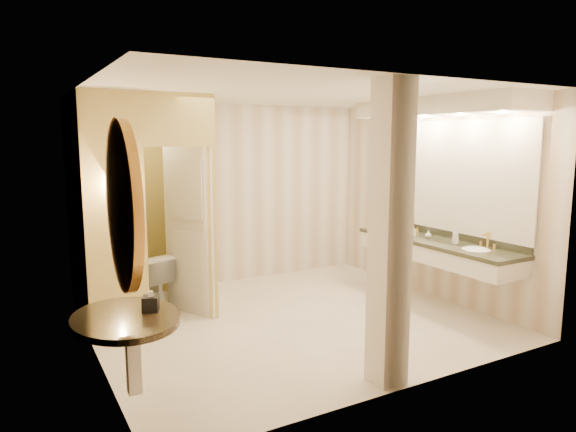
# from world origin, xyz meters

# --- Properties ---
(floor) EXTENTS (4.50, 4.50, 0.00)m
(floor) POSITION_xyz_m (0.00, 0.00, 0.00)
(floor) COLOR #EFE2CE
(floor) RESTS_ON ground
(ceiling) EXTENTS (4.50, 4.50, 0.00)m
(ceiling) POSITION_xyz_m (0.00, 0.00, 2.70)
(ceiling) COLOR white
(ceiling) RESTS_ON wall_back
(wall_back) EXTENTS (4.50, 0.02, 2.70)m
(wall_back) POSITION_xyz_m (0.00, 2.00, 1.35)
(wall_back) COLOR beige
(wall_back) RESTS_ON floor
(wall_front) EXTENTS (4.50, 0.02, 2.70)m
(wall_front) POSITION_xyz_m (0.00, -2.00, 1.35)
(wall_front) COLOR beige
(wall_front) RESTS_ON floor
(wall_left) EXTENTS (0.02, 4.00, 2.70)m
(wall_left) POSITION_xyz_m (-2.25, 0.00, 1.35)
(wall_left) COLOR beige
(wall_left) RESTS_ON floor
(wall_right) EXTENTS (0.02, 4.00, 2.70)m
(wall_right) POSITION_xyz_m (2.25, 0.00, 1.35)
(wall_right) COLOR beige
(wall_right) RESTS_ON floor
(toilet_closet) EXTENTS (1.50, 1.55, 2.70)m
(toilet_closet) POSITION_xyz_m (-1.13, 0.97, 1.39)
(toilet_closet) COLOR #CFC06C
(toilet_closet) RESTS_ON floor
(wall_sconce) EXTENTS (0.14, 0.14, 0.42)m
(wall_sconce) POSITION_xyz_m (-1.93, 0.43, 1.73)
(wall_sconce) COLOR gold
(wall_sconce) RESTS_ON toilet_closet
(vanity) EXTENTS (0.75, 2.61, 2.09)m
(vanity) POSITION_xyz_m (1.98, -0.40, 1.63)
(vanity) COLOR beige
(vanity) RESTS_ON floor
(console_shelf) EXTENTS (0.98, 0.98, 1.94)m
(console_shelf) POSITION_xyz_m (-2.21, -1.40, 1.34)
(console_shelf) COLOR black
(console_shelf) RESTS_ON floor
(pillar) EXTENTS (0.28, 0.28, 2.70)m
(pillar) POSITION_xyz_m (-0.04, -1.80, 1.35)
(pillar) COLOR beige
(pillar) RESTS_ON floor
(tissue_box) EXTENTS (0.15, 0.15, 0.12)m
(tissue_box) POSITION_xyz_m (-2.04, -1.39, 0.93)
(tissue_box) COLOR black
(tissue_box) RESTS_ON console_shelf
(toilet) EXTENTS (0.60, 0.80, 0.73)m
(toilet) POSITION_xyz_m (-1.41, 1.27, 0.36)
(toilet) COLOR white
(toilet) RESTS_ON floor
(soap_bottle_a) EXTENTS (0.08, 0.08, 0.14)m
(soap_bottle_a) POSITION_xyz_m (1.89, -0.03, 0.95)
(soap_bottle_a) COLOR beige
(soap_bottle_a) RESTS_ON vanity
(soap_bottle_b) EXTENTS (0.10, 0.10, 0.10)m
(soap_bottle_b) POSITION_xyz_m (1.95, -0.25, 0.93)
(soap_bottle_b) COLOR silver
(soap_bottle_b) RESTS_ON vanity
(soap_bottle_c) EXTENTS (0.10, 0.10, 0.21)m
(soap_bottle_c) POSITION_xyz_m (1.96, -0.72, 0.98)
(soap_bottle_c) COLOR #C6B28C
(soap_bottle_c) RESTS_ON vanity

